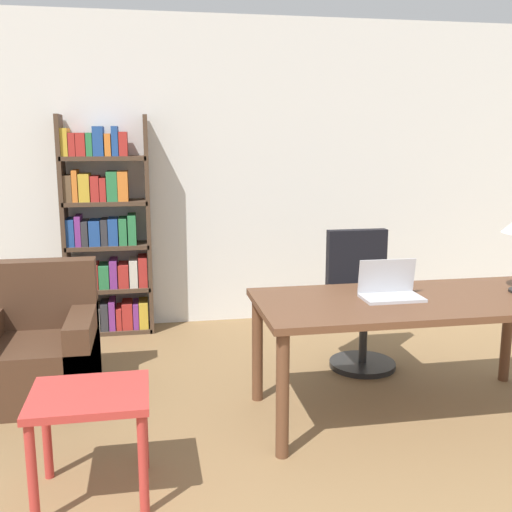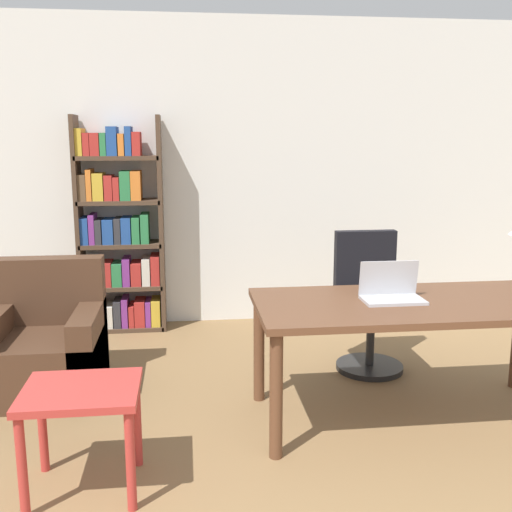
{
  "view_description": "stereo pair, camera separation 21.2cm",
  "coord_description": "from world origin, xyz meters",
  "px_view_note": "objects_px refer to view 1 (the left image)",
  "views": [
    {
      "loc": [
        -0.76,
        -0.82,
        1.67
      ],
      "look_at": [
        -0.13,
        2.58,
        0.98
      ],
      "focal_mm": 42.0,
      "sensor_mm": 36.0,
      "label": 1
    },
    {
      "loc": [
        -0.55,
        -0.85,
        1.67
      ],
      "look_at": [
        -0.13,
        2.58,
        0.98
      ],
      "focal_mm": 42.0,
      "sensor_mm": 36.0,
      "label": 2
    }
  ],
  "objects_px": {
    "office_chair": "(361,303)",
    "bookshelf": "(105,237)",
    "laptop": "(390,290)",
    "armchair": "(36,354)",
    "side_table_blue": "(90,411)",
    "desk": "(413,312)"
  },
  "relations": [
    {
      "from": "desk",
      "to": "armchair",
      "type": "height_order",
      "value": "armchair"
    },
    {
      "from": "desk",
      "to": "bookshelf",
      "type": "distance_m",
      "value": 2.73
    },
    {
      "from": "desk",
      "to": "side_table_blue",
      "type": "height_order",
      "value": "desk"
    },
    {
      "from": "office_chair",
      "to": "bookshelf",
      "type": "xyz_separation_m",
      "value": [
        -1.89,
        1.11,
        0.37
      ]
    },
    {
      "from": "laptop",
      "to": "bookshelf",
      "type": "height_order",
      "value": "bookshelf"
    },
    {
      "from": "office_chair",
      "to": "laptop",
      "type": "bearing_deg",
      "value": -98.89
    },
    {
      "from": "laptop",
      "to": "bookshelf",
      "type": "xyz_separation_m",
      "value": [
        -1.76,
        1.92,
        0.06
      ]
    },
    {
      "from": "side_table_blue",
      "to": "armchair",
      "type": "relative_size",
      "value": 0.63
    },
    {
      "from": "side_table_blue",
      "to": "desk",
      "type": "bearing_deg",
      "value": 16.48
    },
    {
      "from": "side_table_blue",
      "to": "armchair",
      "type": "xyz_separation_m",
      "value": [
        -0.45,
        1.24,
        -0.14
      ]
    },
    {
      "from": "desk",
      "to": "bookshelf",
      "type": "xyz_separation_m",
      "value": [
        -1.9,
        1.96,
        0.19
      ]
    },
    {
      "from": "desk",
      "to": "office_chair",
      "type": "xyz_separation_m",
      "value": [
        -0.01,
        0.84,
        -0.18
      ]
    },
    {
      "from": "laptop",
      "to": "bookshelf",
      "type": "relative_size",
      "value": 0.19
    },
    {
      "from": "desk",
      "to": "side_table_blue",
      "type": "relative_size",
      "value": 3.47
    },
    {
      "from": "laptop",
      "to": "office_chair",
      "type": "xyz_separation_m",
      "value": [
        0.13,
        0.81,
        -0.31
      ]
    },
    {
      "from": "side_table_blue",
      "to": "armchair",
      "type": "distance_m",
      "value": 1.33
    },
    {
      "from": "office_chair",
      "to": "bookshelf",
      "type": "height_order",
      "value": "bookshelf"
    },
    {
      "from": "laptop",
      "to": "side_table_blue",
      "type": "height_order",
      "value": "laptop"
    },
    {
      "from": "desk",
      "to": "office_chair",
      "type": "height_order",
      "value": "office_chair"
    },
    {
      "from": "office_chair",
      "to": "bookshelf",
      "type": "relative_size",
      "value": 0.54
    },
    {
      "from": "armchair",
      "to": "bookshelf",
      "type": "relative_size",
      "value": 0.46
    },
    {
      "from": "side_table_blue",
      "to": "office_chair",
      "type": "bearing_deg",
      "value": 37.24
    }
  ]
}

